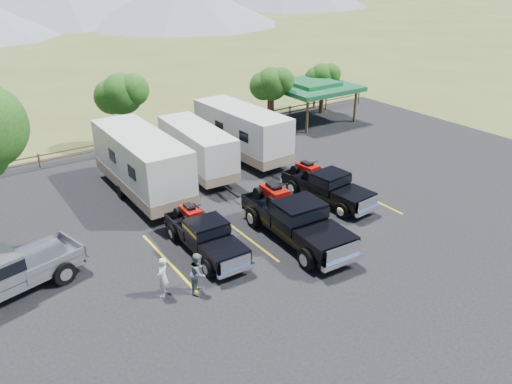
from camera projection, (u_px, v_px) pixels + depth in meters
ground at (333, 261)px, 21.88m from camera, size 320.00×320.00×0.00m
asphalt_lot at (291, 233)px, 24.12m from camera, size 44.00×34.00×0.04m
stall_lines at (278, 224)px, 24.85m from camera, size 12.12×5.50×0.01m
tree_ne_a at (271, 84)px, 37.73m from camera, size 3.11×2.92×4.76m
tree_ne_b at (322, 77)px, 41.69m from camera, size 2.77×2.59×4.27m
tree_north at (121, 94)px, 33.45m from camera, size 3.46×3.24×5.25m
rail_fence at (182, 132)px, 36.49m from camera, size 36.12×0.12×1.00m
pavilion at (312, 86)px, 40.07m from camera, size 6.20×6.20×3.22m
rig_left at (205, 234)px, 22.22m from camera, size 2.04×5.48×1.81m
rig_center at (295, 218)px, 23.10m from camera, size 2.68×6.92×2.28m
rig_right at (327, 185)px, 26.95m from camera, size 2.40×5.85×1.91m
trailer_left at (142, 164)px, 27.21m from camera, size 2.73×10.15×3.54m
trailer_center at (197, 150)px, 30.16m from camera, size 2.58×8.54×2.96m
trailer_right at (242, 133)px, 32.51m from camera, size 2.90×9.63×3.34m
person_a at (163, 277)px, 19.25m from camera, size 0.74×0.71×1.70m
person_b at (198, 273)px, 19.51m from camera, size 1.05×1.06×1.72m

